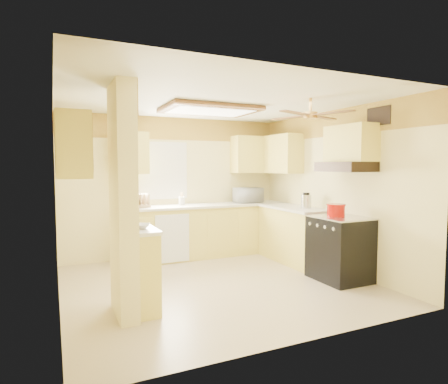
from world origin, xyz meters
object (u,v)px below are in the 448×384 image
stove (340,248)px  kettle (306,201)px  microwave (248,195)px  dutch_oven (336,210)px  bowl (140,226)px

stove → kettle: 1.08m
microwave → kettle: bearing=106.7°
dutch_oven → stove: bearing=-41.2°
microwave → kettle: microwave is taller
stove → microwave: (-0.33, 2.14, 0.62)m
kettle → bowl: bearing=-163.3°
bowl → dutch_oven: 2.79m
bowl → kettle: 3.04m
kettle → microwave: bearing=107.8°
stove → kettle: kettle is taller
stove → bowl: size_ratio=4.34×
dutch_oven → bowl: bearing=-179.5°
stove → dutch_oven: bearing=138.8°
microwave → dutch_oven: bearing=96.5°
stove → dutch_oven: 0.55m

